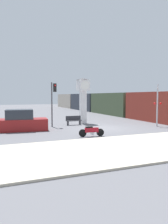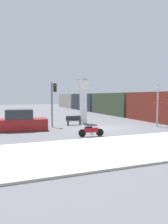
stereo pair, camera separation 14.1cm
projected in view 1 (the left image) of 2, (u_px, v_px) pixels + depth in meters
ground_plane at (104, 128)px, 19.78m from camera, size 120.00×120.00×0.00m
sidewalk_strip at (160, 144)px, 13.10m from camera, size 36.00×6.00×0.10m
motorcycle at (91, 131)px, 15.77m from camera, size 1.86×0.48×0.82m
clock_tower at (83, 93)px, 23.27m from camera, size 1.39×1.39×4.85m
freight_train at (97, 103)px, 40.21m from camera, size 2.80×45.04×3.40m
traffic_light at (53, 96)px, 20.65m from camera, size 0.50×0.35×4.22m
railroad_crossing_signal at (157, 104)px, 20.87m from camera, size 0.90×0.82×4.04m
bench at (74, 120)px, 22.10m from camera, size 1.60×0.44×0.92m
parked_car at (21, 122)px, 18.42m from camera, size 4.37×2.25×1.80m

